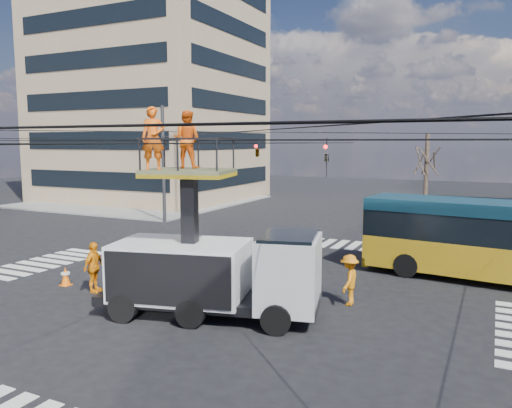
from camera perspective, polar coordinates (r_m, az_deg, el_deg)
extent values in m
plane|color=black|center=(18.99, -2.35, -9.87)|extent=(120.00, 120.00, 0.00)
cube|color=slate|center=(47.70, -12.75, 0.32)|extent=(18.00, 18.00, 0.12)
cube|color=#967C5F|center=(51.24, -11.95, 17.58)|extent=(18.00, 16.00, 30.00)
cube|color=black|center=(44.39, -17.86, 2.61)|extent=(15.30, 0.12, 1.50)
cube|color=black|center=(45.57, -2.54, 3.05)|extent=(0.12, 13.60, 1.50)
cube|color=black|center=(44.27, -18.03, 6.91)|extent=(15.30, 0.12, 1.50)
cube|color=black|center=(45.46, -2.56, 7.24)|extent=(0.12, 13.60, 1.50)
cube|color=black|center=(44.41, -18.20, 11.21)|extent=(15.30, 0.12, 1.50)
cube|color=black|center=(45.59, -2.59, 11.44)|extent=(0.12, 13.60, 1.50)
cube|color=black|center=(44.79, -18.37, 15.46)|extent=(15.30, 0.12, 1.50)
cube|color=black|center=(45.96, -2.61, 15.58)|extent=(0.12, 13.60, 1.50)
cube|color=black|center=(45.42, -18.54, 19.62)|extent=(15.30, 0.12, 1.50)
cube|color=black|center=(46.57, -2.64, 19.64)|extent=(0.12, 13.60, 1.50)
cylinder|color=#2D2D30|center=(34.79, -10.54, 4.44)|extent=(0.24, 0.24, 8.00)
cylinder|color=black|center=(29.29, 8.83, 7.33)|extent=(24.00, 0.03, 0.03)
cylinder|color=black|center=(26.08, -26.53, 6.71)|extent=(0.03, 24.00, 0.03)
cylinder|color=black|center=(18.17, -2.45, 8.23)|extent=(24.02, 24.02, 0.03)
cylinder|color=black|center=(18.17, -2.45, 8.23)|extent=(24.02, 24.02, 0.03)
cylinder|color=black|center=(17.12, -4.36, 7.28)|extent=(24.00, 0.03, 0.03)
cylinder|color=black|center=(19.23, -0.74, 7.28)|extent=(24.00, 0.03, 0.03)
cylinder|color=black|center=(18.76, -5.69, 6.94)|extent=(0.03, 24.00, 0.03)
cylinder|color=black|center=(17.63, 1.02, 6.97)|extent=(0.03, 24.00, 0.03)
imported|color=black|center=(19.96, 8.07, 5.77)|extent=(0.16, 0.20, 1.00)
imported|color=black|center=(23.30, 0.15, 6.63)|extent=(0.26, 1.24, 0.50)
cylinder|color=#382B21|center=(29.83, 18.81, 1.83)|extent=(0.24, 0.24, 6.00)
cube|color=black|center=(16.36, -5.43, -10.69)|extent=(7.32, 3.79, 0.30)
cube|color=silver|center=(15.52, 3.80, -7.81)|extent=(2.32, 2.76, 2.20)
cube|color=black|center=(15.33, 3.83, -4.92)|extent=(2.10, 2.61, 0.80)
cube|color=silver|center=(16.40, -8.49, -7.42)|extent=(4.67, 3.42, 1.80)
cylinder|color=black|center=(14.79, 2.32, -13.03)|extent=(0.96, 0.55, 0.90)
cylinder|color=black|center=(16.95, 3.67, -10.39)|extent=(0.96, 0.55, 0.90)
cylinder|color=black|center=(15.42, -7.47, -12.23)|extent=(0.96, 0.55, 0.90)
cylinder|color=black|center=(17.50, -4.91, -9.84)|extent=(0.96, 0.55, 0.90)
cylinder|color=black|center=(16.26, -14.94, -11.38)|extent=(0.96, 0.55, 0.90)
cylinder|color=black|center=(18.24, -11.62, -9.25)|extent=(0.96, 0.55, 0.90)
cube|color=black|center=(15.98, -7.59, -2.05)|extent=(0.54, 0.54, 3.23)
cube|color=#4B5231|center=(15.80, -7.68, 3.75)|extent=(3.02, 2.66, 0.12)
cube|color=yellow|center=(15.81, -7.68, 3.32)|extent=(3.02, 2.66, 0.12)
imported|color=#E2560E|center=(15.69, -11.69, 7.40)|extent=(0.84, 0.78, 1.93)
imported|color=#E2560E|center=(16.17, -7.93, 7.29)|extent=(1.01, 0.85, 1.84)
cube|color=gold|center=(22.94, 13.45, -2.99)|extent=(0.53, 2.48, 2.80)
cube|color=black|center=(23.18, 13.25, -5.78)|extent=(0.45, 2.60, 0.30)
cube|color=gold|center=(22.73, 13.78, 0.10)|extent=(0.28, 1.60, 0.35)
cylinder|color=black|center=(21.56, 16.78, -6.73)|extent=(1.03, 0.41, 1.00)
cylinder|color=black|center=(23.78, 18.32, -5.50)|extent=(1.03, 0.41, 1.00)
cone|color=#F9650A|center=(20.91, -20.94, -7.69)|extent=(0.36, 0.36, 0.74)
imported|color=orange|center=(19.51, -18.07, -6.88)|extent=(0.64, 1.17, 1.89)
imported|color=orange|center=(17.45, 10.60, -8.52)|extent=(0.67, 1.14, 1.75)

